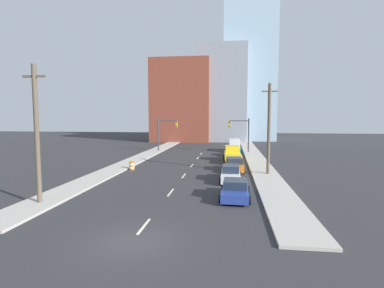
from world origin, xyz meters
TOP-DOWN VIEW (x-y plane):
  - ground_plane at (0.00, 0.00)m, footprint 200.00×200.00m
  - sidewalk_left at (-8.28, 44.90)m, footprint 2.74×89.81m
  - sidewalk_right at (8.28, 44.90)m, footprint 2.74×89.81m
  - lane_stripe_at_2m at (0.00, 2.00)m, footprint 0.16×2.40m
  - lane_stripe_at_9m at (0.00, 9.44)m, footprint 0.16×2.40m
  - lane_stripe_at_16m at (0.00, 16.23)m, footprint 0.16×2.40m
  - lane_stripe_at_23m at (0.00, 22.73)m, footprint 0.16×2.40m
  - lane_stripe_at_30m at (0.00, 29.51)m, footprint 0.16×2.40m
  - lane_stripe_at_35m at (0.00, 34.85)m, footprint 0.16×2.40m
  - building_brick_left at (-7.24, 62.54)m, footprint 14.00×16.00m
  - building_office_center at (2.44, 66.54)m, footprint 12.00×20.00m
  - building_glass_right at (9.33, 70.54)m, footprint 13.00×20.00m
  - traffic_signal_left at (-6.69, 37.00)m, footprint 3.50×0.35m
  - traffic_signal_right at (6.71, 37.00)m, footprint 3.50×0.35m
  - utility_pole_left_near at (-8.24, 5.08)m, footprint 1.60×0.32m
  - utility_pole_right_mid at (8.55, 17.67)m, footprint 1.60×0.32m
  - traffic_barrel at (-6.37, 18.90)m, footprint 0.56×0.56m
  - sedan_blue at (5.05, 8.31)m, footprint 2.28×4.50m
  - sedan_white at (4.73, 14.31)m, footprint 2.01×4.74m
  - sedan_orange at (5.11, 19.80)m, footprint 2.31×4.83m
  - pickup_truck_yellow at (4.99, 26.72)m, footprint 2.60×6.08m
  - sedan_gray at (4.94, 32.67)m, footprint 2.24×4.34m
  - box_truck_teal at (5.40, 38.64)m, footprint 2.40×6.29m

SIDE VIEW (x-z plane):
  - ground_plane at x=0.00m, z-range 0.00..0.00m
  - lane_stripe_at_2m at x=0.00m, z-range 0.00..0.01m
  - lane_stripe_at_9m at x=0.00m, z-range 0.00..0.01m
  - lane_stripe_at_16m at x=0.00m, z-range 0.00..0.01m
  - lane_stripe_at_23m at x=0.00m, z-range 0.00..0.01m
  - lane_stripe_at_30m at x=0.00m, z-range 0.00..0.01m
  - lane_stripe_at_35m at x=0.00m, z-range 0.00..0.01m
  - sidewalk_left at x=-8.28m, z-range 0.00..0.17m
  - sidewalk_right at x=8.28m, z-range 0.00..0.17m
  - traffic_barrel at x=-6.37m, z-range 0.00..0.95m
  - sedan_gray at x=4.94m, z-range -0.06..1.31m
  - sedan_blue at x=5.05m, z-range -0.06..1.34m
  - sedan_orange at x=5.11m, z-range -0.06..1.42m
  - sedan_white at x=4.73m, z-range -0.07..1.43m
  - pickup_truck_yellow at x=4.99m, z-range -0.20..1.89m
  - box_truck_teal at x=5.40m, z-range -0.07..2.16m
  - traffic_signal_left at x=-6.69m, z-range 0.81..6.55m
  - traffic_signal_right at x=6.71m, z-range 0.81..6.55m
  - utility_pole_right_mid at x=8.55m, z-range 0.12..9.48m
  - utility_pole_left_near at x=-8.24m, z-range 0.12..9.58m
  - building_brick_left at x=-7.24m, z-range 0.00..19.64m
  - building_office_center at x=2.44m, z-range 0.00..23.17m
  - building_glass_right at x=9.33m, z-range 0.00..37.20m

